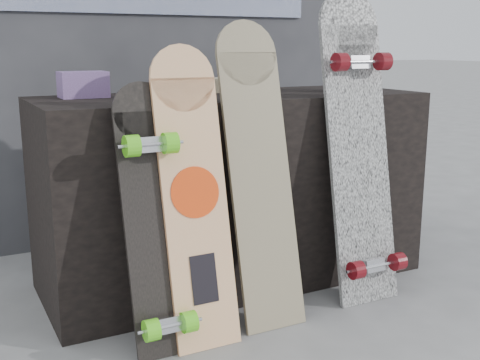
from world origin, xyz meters
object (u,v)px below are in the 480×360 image
skateboard_dark (154,217)px  longboard_geisha (194,188)px  vendor_table (233,189)px  longboard_cascadia (359,141)px  longboard_celtic (259,164)px

skateboard_dark → longboard_geisha: bearing=6.1°
vendor_table → longboard_cascadia: (0.37, -0.37, 0.23)m
vendor_table → longboard_geisha: size_ratio=1.59×
longboard_celtic → skateboard_dark: (-0.42, -0.06, -0.13)m
longboard_celtic → longboard_cascadia: bearing=-0.3°
vendor_table → longboard_celtic: longboard_celtic is taller
longboard_geisha → skateboard_dark: (-0.15, -0.02, -0.08)m
skateboard_dark → longboard_celtic: bearing=8.5°
vendor_table → skateboard_dark: skateboard_dark is taller
longboard_celtic → skateboard_dark: size_ratio=1.23×
vendor_table → skateboard_dark: 0.67m
longboard_celtic → longboard_cascadia: size_ratio=0.90×
vendor_table → longboard_celtic: (-0.08, -0.37, 0.18)m
longboard_geisha → longboard_cascadia: longboard_cascadia is taller
longboard_cascadia → skateboard_dark: (-0.87, -0.06, -0.18)m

